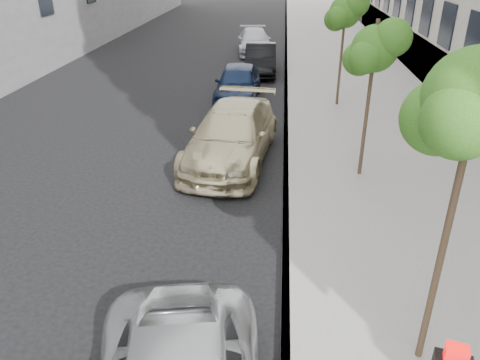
# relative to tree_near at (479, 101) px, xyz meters

# --- Properties ---
(sidewalk) EXTENTS (6.40, 72.00, 0.14)m
(sidewalk) POSITION_rel_tree_near_xyz_m (1.07, 22.50, -4.07)
(sidewalk) COLOR gray
(sidewalk) RESTS_ON ground
(curb) EXTENTS (0.15, 72.00, 0.14)m
(curb) POSITION_rel_tree_near_xyz_m (-2.05, 22.50, -4.07)
(curb) COLOR #9E9B93
(curb) RESTS_ON ground
(tree_near) EXTENTS (1.63, 1.43, 4.81)m
(tree_near) POSITION_rel_tree_near_xyz_m (0.00, 0.00, 0.00)
(tree_near) COLOR #38281C
(tree_near) RESTS_ON sidewalk
(tree_mid) EXTENTS (1.55, 1.35, 4.15)m
(tree_mid) POSITION_rel_tree_near_xyz_m (-0.00, 6.50, -0.61)
(tree_mid) COLOR #38281C
(tree_mid) RESTS_ON sidewalk
(tree_far) EXTENTS (1.56, 1.36, 4.29)m
(tree_far) POSITION_rel_tree_near_xyz_m (-0.00, 13.00, -0.48)
(tree_far) COLOR #38281C
(tree_far) RESTS_ON sidewalk
(suv) EXTENTS (2.81, 5.68, 1.59)m
(suv) POSITION_rel_tree_near_xyz_m (-3.68, 7.47, -3.35)
(suv) COLOR tan
(suv) RESTS_ON ground
(sedan_blue) EXTENTS (1.80, 4.40, 1.50)m
(sedan_blue) POSITION_rel_tree_near_xyz_m (-4.07, 13.62, -3.39)
(sedan_blue) COLOR #101C36
(sedan_blue) RESTS_ON ground
(sedan_black) EXTENTS (1.71, 4.42, 1.44)m
(sedan_black) POSITION_rel_tree_near_xyz_m (-3.38, 18.60, -3.42)
(sedan_black) COLOR black
(sedan_black) RESTS_ON ground
(sedan_rear) EXTENTS (2.48, 4.99, 1.39)m
(sedan_rear) POSITION_rel_tree_near_xyz_m (-4.01, 23.78, -3.44)
(sedan_rear) COLOR #A8AAB0
(sedan_rear) RESTS_ON ground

